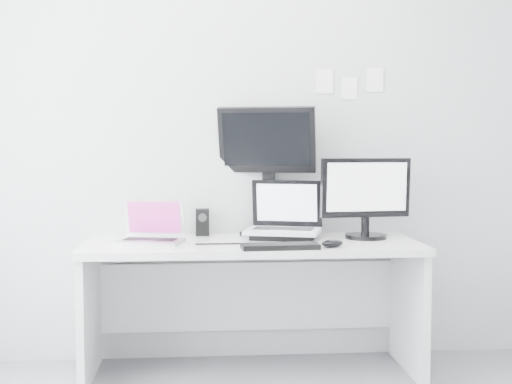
{
  "coord_description": "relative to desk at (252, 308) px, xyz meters",
  "views": [
    {
      "loc": [
        -0.29,
        -2.59,
        1.27
      ],
      "look_at": [
        0.02,
        1.23,
        1.0
      ],
      "focal_mm": 50.53,
      "sensor_mm": 36.0,
      "label": 1
    }
  ],
  "objects": [
    {
      "name": "back_wall",
      "position": [
        0.0,
        0.35,
        0.99
      ],
      "size": [
        3.6,
        0.0,
        3.6
      ],
      "primitive_type": "plane",
      "rotation": [
        1.57,
        0.0,
        0.0
      ],
      "color": "#B6B8BA",
      "rests_on": "ground"
    },
    {
      "name": "desk",
      "position": [
        0.0,
        0.0,
        0.0
      ],
      "size": [
        1.8,
        0.7,
        0.73
      ],
      "primitive_type": "cube",
      "color": "white",
      "rests_on": "ground"
    },
    {
      "name": "wall_note_0",
      "position": [
        0.45,
        0.34,
        1.26
      ],
      "size": [
        0.1,
        0.0,
        0.14
      ],
      "primitive_type": "cube",
      "color": "white",
      "rests_on": "back_wall"
    },
    {
      "name": "mouse",
      "position": [
        0.39,
        -0.24,
        0.39
      ],
      "size": [
        0.14,
        0.12,
        0.04
      ],
      "primitive_type": "ellipsoid",
      "rotation": [
        0.0,
        0.0,
        0.39
      ],
      "color": "black",
      "rests_on": "desk"
    },
    {
      "name": "wall_note_2",
      "position": [
        0.75,
        0.34,
        1.26
      ],
      "size": [
        0.1,
        0.0,
        0.14
      ],
      "primitive_type": "cube",
      "color": "white",
      "rests_on": "back_wall"
    },
    {
      "name": "macbook",
      "position": [
        -0.55,
        -0.03,
        0.49
      ],
      "size": [
        0.38,
        0.31,
        0.25
      ],
      "primitive_type": "cube",
      "rotation": [
        0.0,
        0.0,
        -0.22
      ],
      "color": "#ADACB1",
      "rests_on": "desk"
    },
    {
      "name": "rear_monitor",
      "position": [
        0.11,
        0.3,
        0.74
      ],
      "size": [
        0.59,
        0.34,
        0.76
      ],
      "primitive_type": "cube",
      "rotation": [
        0.0,
        0.0,
        -0.26
      ],
      "color": "black",
      "rests_on": "desk"
    },
    {
      "name": "wall_note_1",
      "position": [
        0.6,
        0.34,
        1.22
      ],
      "size": [
        0.09,
        0.0,
        0.13
      ],
      "primitive_type": "cube",
      "color": "white",
      "rests_on": "back_wall"
    },
    {
      "name": "keyboard",
      "position": [
        0.12,
        -0.27,
        0.38
      ],
      "size": [
        0.4,
        0.16,
        0.03
      ],
      "primitive_type": "cube",
      "rotation": [
        0.0,
        0.0,
        0.07
      ],
      "color": "black",
      "rests_on": "desk"
    },
    {
      "name": "speaker",
      "position": [
        -0.26,
        0.28,
        0.44
      ],
      "size": [
        0.08,
        0.08,
        0.15
      ],
      "primitive_type": "cube",
      "rotation": [
        0.0,
        0.0,
        -0.06
      ],
      "color": "black",
      "rests_on": "desk"
    },
    {
      "name": "dell_laptop",
      "position": [
        0.18,
        0.09,
        0.53
      ],
      "size": [
        0.47,
        0.41,
        0.33
      ],
      "primitive_type": "cube",
      "rotation": [
        0.0,
        0.0,
        -0.29
      ],
      "color": "silver",
      "rests_on": "desk"
    },
    {
      "name": "samsung_monitor",
      "position": [
        0.64,
        0.08,
        0.6
      ],
      "size": [
        0.53,
        0.29,
        0.47
      ],
      "primitive_type": "cube",
      "rotation": [
        0.0,
        0.0,
        0.11
      ],
      "color": "black",
      "rests_on": "desk"
    }
  ]
}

